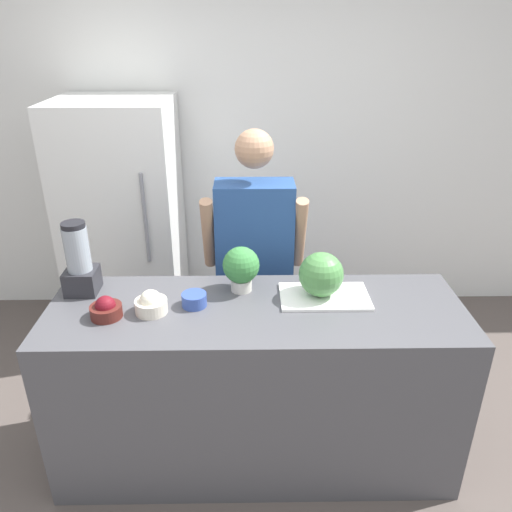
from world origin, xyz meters
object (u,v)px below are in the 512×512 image
at_px(person, 254,265).
at_px(bowl_cream, 151,304).
at_px(bowl_cherries, 106,309).
at_px(refrigerator, 125,222).
at_px(potted_plant, 241,267).
at_px(blender, 79,263).
at_px(bowl_small_blue, 194,300).
at_px(watermelon, 321,274).

height_order(person, bowl_cream, person).
bearing_deg(person, bowl_cherries, -134.57).
xyz_separation_m(refrigerator, person, (0.89, -0.65, -0.02)).
xyz_separation_m(refrigerator, bowl_cherries, (0.22, -1.32, 0.11)).
relative_size(bowl_cream, potted_plant, 0.65).
xyz_separation_m(person, blender, (-0.84, -0.45, 0.24)).
bearing_deg(blender, potted_plant, 0.28).
bearing_deg(bowl_small_blue, bowl_cream, -163.78).
bearing_deg(bowl_small_blue, blender, 165.76).
xyz_separation_m(bowl_small_blue, blender, (-0.55, 0.14, 0.13)).
bearing_deg(watermelon, refrigerator, 136.01).
distance_m(refrigerator, bowl_cream, 1.36).
height_order(bowl_cherries, bowl_cream, bowl_cream).
distance_m(refrigerator, watermelon, 1.68).
distance_m(bowl_small_blue, potted_plant, 0.28).
bearing_deg(bowl_cream, bowl_cherries, -169.45).
xyz_separation_m(bowl_small_blue, potted_plant, (0.22, 0.14, 0.10)).
height_order(bowl_cherries, blender, blender).
height_order(bowl_cream, bowl_small_blue, bowl_cream).
distance_m(bowl_cherries, bowl_small_blue, 0.39).
height_order(person, potted_plant, person).
bearing_deg(bowl_small_blue, refrigerator, 116.22).
bearing_deg(blender, refrigerator, 92.77).
bearing_deg(refrigerator, bowl_small_blue, -63.78).
bearing_deg(watermelon, potted_plant, 169.27).
relative_size(person, blender, 4.40).
xyz_separation_m(refrigerator, blender, (0.05, -1.09, 0.23)).
bearing_deg(person, potted_plant, -98.69).
xyz_separation_m(blender, potted_plant, (0.77, 0.00, -0.03)).
relative_size(watermelon, bowl_cherries, 1.49).
distance_m(person, watermelon, 0.63).
height_order(watermelon, bowl_cream, watermelon).
bearing_deg(bowl_small_blue, person, 64.15).
bearing_deg(bowl_cherries, bowl_cream, 10.55).
bearing_deg(bowl_cream, potted_plant, 26.18).
distance_m(blender, potted_plant, 0.77).
xyz_separation_m(bowl_cream, potted_plant, (0.41, 0.20, 0.08)).
distance_m(watermelon, bowl_cream, 0.80).
relative_size(watermelon, bowl_cream, 1.45).
bearing_deg(bowl_small_blue, potted_plant, 33.69).
xyz_separation_m(refrigerator, bowl_cream, (0.42, -1.29, 0.11)).
relative_size(bowl_cream, blender, 0.41).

